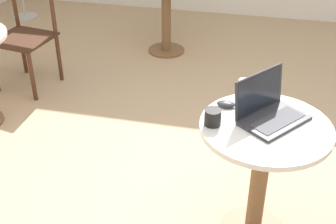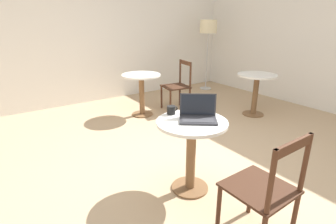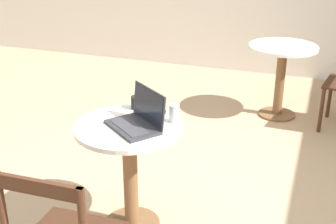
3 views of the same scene
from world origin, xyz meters
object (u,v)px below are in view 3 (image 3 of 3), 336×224
Objects in this scene: laptop at (138,120)px; mug at (138,102)px; cafe_table_far at (282,65)px; cafe_table_near at (130,154)px; drinking_glass at (174,113)px; mouse at (162,112)px.

mug is (-0.11, 0.27, -0.01)m from laptop.
cafe_table_far is at bearing 69.36° from mug.
cafe_table_near is 0.38m from drinking_glass.
drinking_glass is at bearing 39.08° from laptop.
cafe_table_near is 6.51× the size of drinking_glass.
laptop is at bearing -105.61° from cafe_table_far.
mug is at bearing 112.40° from laptop.
mug reaches higher than cafe_table_near.
cafe_table_far is 6.51× the size of drinking_glass.
cafe_table_far is 7.37× the size of mouse.
laptop is 3.45× the size of mug.
cafe_table_far is 1.76× the size of laptop.
cafe_table_far is at bearing 72.80° from cafe_table_near.
cafe_table_near is at bearing -107.20° from cafe_table_far.
cafe_table_near is 0.26m from laptop.
cafe_table_far is 2.06m from mouse.
cafe_table_near is 7.37× the size of mouse.
mug is (-0.05, 0.26, 0.24)m from cafe_table_near.
mug reaches higher than cafe_table_far.
drinking_glass is at bearing -35.76° from mouse.
cafe_table_near is 6.07× the size of mug.
cafe_table_near is 1.76× the size of laptop.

